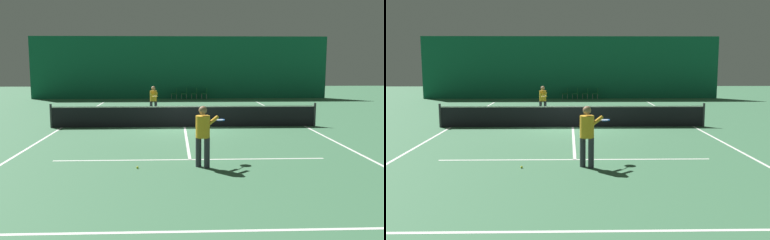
% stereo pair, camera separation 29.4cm
% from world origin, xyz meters
% --- Properties ---
extents(ground_plane, '(60.00, 60.00, 0.00)m').
position_xyz_m(ground_plane, '(0.00, 0.00, 0.00)').
color(ground_plane, '#3D704C').
extents(backdrop_curtain, '(23.00, 0.12, 4.81)m').
position_xyz_m(backdrop_curtain, '(0.00, 14.35, 2.40)').
color(backdrop_curtain, '#146042').
rests_on(backdrop_curtain, ground).
extents(court_line_baseline_far, '(11.00, 0.10, 0.00)m').
position_xyz_m(court_line_baseline_far, '(0.00, 11.90, 0.00)').
color(court_line_baseline_far, white).
rests_on(court_line_baseline_far, ground).
extents(court_line_baseline_near, '(11.00, 0.10, 0.00)m').
position_xyz_m(court_line_baseline_near, '(0.00, -11.90, 0.00)').
color(court_line_baseline_near, white).
rests_on(court_line_baseline_near, ground).
extents(court_line_service_far, '(8.25, 0.10, 0.00)m').
position_xyz_m(court_line_service_far, '(0.00, 6.40, 0.00)').
color(court_line_service_far, white).
rests_on(court_line_service_far, ground).
extents(court_line_service_near, '(8.25, 0.10, 0.00)m').
position_xyz_m(court_line_service_near, '(0.00, -6.40, 0.00)').
color(court_line_service_near, white).
rests_on(court_line_service_near, ground).
extents(court_line_sideline_left, '(0.10, 23.80, 0.00)m').
position_xyz_m(court_line_sideline_left, '(-5.50, 0.00, 0.00)').
color(court_line_sideline_left, white).
rests_on(court_line_sideline_left, ground).
extents(court_line_sideline_right, '(0.10, 23.80, 0.00)m').
position_xyz_m(court_line_sideline_right, '(5.50, 0.00, 0.00)').
color(court_line_sideline_right, white).
rests_on(court_line_sideline_right, ground).
extents(court_line_centre, '(0.10, 12.80, 0.00)m').
position_xyz_m(court_line_centre, '(0.00, 0.00, 0.00)').
color(court_line_centre, white).
rests_on(court_line_centre, ground).
extents(tennis_net, '(12.00, 0.10, 1.07)m').
position_xyz_m(tennis_net, '(0.00, 0.00, 0.51)').
color(tennis_net, black).
rests_on(tennis_net, ground).
extents(player_near, '(1.06, 1.36, 1.74)m').
position_xyz_m(player_near, '(0.35, -7.31, 1.01)').
color(player_near, '#2D2D38').
rests_on(player_near, ground).
extents(player_far, '(0.51, 1.35, 1.60)m').
position_xyz_m(player_far, '(-1.59, 4.06, 0.93)').
color(player_far, '#2D2D38').
rests_on(player_far, ground).
extents(courtside_chair_0, '(0.44, 0.44, 0.84)m').
position_xyz_m(courtside_chair_0, '(-0.40, 13.80, 0.49)').
color(courtside_chair_0, '#99999E').
rests_on(courtside_chair_0, ground).
extents(courtside_chair_1, '(0.44, 0.44, 0.84)m').
position_xyz_m(courtside_chair_1, '(0.38, 13.80, 0.49)').
color(courtside_chair_1, '#99999E').
rests_on(courtside_chair_1, ground).
extents(courtside_chair_2, '(0.44, 0.44, 0.84)m').
position_xyz_m(courtside_chair_2, '(1.15, 13.80, 0.49)').
color(courtside_chair_2, '#99999E').
rests_on(courtside_chair_2, ground).
extents(courtside_chair_3, '(0.44, 0.44, 0.84)m').
position_xyz_m(courtside_chair_3, '(1.93, 13.80, 0.49)').
color(courtside_chair_3, '#99999E').
rests_on(courtside_chair_3, ground).
extents(tennis_ball, '(0.07, 0.07, 0.07)m').
position_xyz_m(tennis_ball, '(-1.51, -7.42, 0.03)').
color(tennis_ball, '#D1DB33').
rests_on(tennis_ball, ground).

